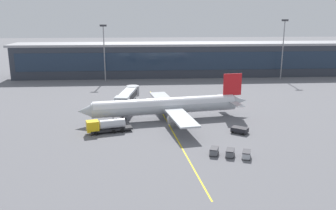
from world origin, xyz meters
TOP-DOWN VIEW (x-y plane):
  - ground_plane at (0.00, 0.00)m, footprint 700.00×700.00m
  - apron_lead_in_line at (-0.58, 2.00)m, footprint 7.88×79.67m
  - terminal_building at (12.94, 76.07)m, footprint 155.16×16.91m
  - main_airliner at (-0.78, 6.12)m, footprint 46.47×37.10m
  - jet_bridge at (-11.25, 13.89)m, footprint 6.46×17.89m
  - fuel_tanker at (-15.88, -4.01)m, footprint 11.08×5.22m
  - pushback_tug at (15.94, -6.61)m, footprint 4.43×4.10m
  - baggage_cart_0 at (7.14, -19.44)m, footprint 2.36×3.02m
  - baggage_cart_1 at (10.15, -20.54)m, footprint 2.36×3.02m
  - baggage_cart_2 at (13.15, -21.63)m, footprint 2.36×3.02m
  - apron_light_mast_0 at (-22.82, 64.11)m, footprint 2.80×0.50m
  - apron_light_mast_1 at (53.24, 64.11)m, footprint 2.80×0.50m

SIDE VIEW (x-z plane):
  - ground_plane at x=0.00m, z-range 0.00..0.00m
  - apron_lead_in_line at x=-0.58m, z-range 0.00..0.01m
  - baggage_cart_0 at x=7.14m, z-range 0.04..1.52m
  - baggage_cart_1 at x=10.15m, z-range 0.04..1.52m
  - baggage_cart_2 at x=13.15m, z-range 0.04..1.52m
  - pushback_tug at x=15.94m, z-range 0.15..1.55m
  - fuel_tanker at x=-15.88m, z-range 0.12..3.37m
  - main_airliner at x=-0.78m, z-range -2.07..9.69m
  - jet_bridge at x=-11.25m, z-range 1.54..8.03m
  - terminal_building at x=12.94m, z-range 0.02..14.93m
  - apron_light_mast_0 at x=-22.82m, z-range 1.98..25.41m
  - apron_light_mast_1 at x=53.24m, z-range 2.02..27.44m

